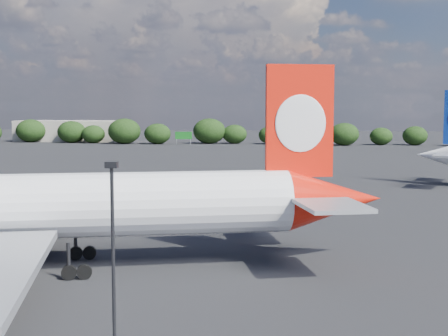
# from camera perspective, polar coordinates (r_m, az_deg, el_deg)

# --- Properties ---
(ground) EXTENTS (500.00, 500.00, 0.00)m
(ground) POSITION_cam_1_polar(r_m,az_deg,el_deg) (106.15, -5.54, -1.67)
(ground) COLOR black
(ground) RESTS_ON ground
(qantas_airliner) EXTENTS (51.52, 49.36, 17.04)m
(qantas_airliner) POSITION_cam_1_polar(r_m,az_deg,el_deg) (52.88, -14.14, -3.53)
(qantas_airliner) COLOR white
(qantas_airliner) RESTS_ON ground
(apron_lamp_post) EXTENTS (0.55, 0.30, 11.06)m
(apron_lamp_post) POSITION_cam_1_polar(r_m,az_deg,el_deg) (28.53, -10.08, -9.23)
(apron_lamp_post) COLOR black
(apron_lamp_post) RESTS_ON ground
(terminal_building) EXTENTS (42.00, 16.00, 8.00)m
(terminal_building) POSITION_cam_1_polar(r_m,az_deg,el_deg) (250.81, -13.69, 3.32)
(terminal_building) COLOR #9F9689
(terminal_building) RESTS_ON ground
(highway_sign) EXTENTS (6.00, 0.30, 4.50)m
(highway_sign) POSITION_cam_1_polar(r_m,az_deg,el_deg) (222.82, -3.72, 2.97)
(highway_sign) COLOR #156A1C
(highway_sign) RESTS_ON ground
(billboard_yellow) EXTENTS (5.00, 0.30, 5.50)m
(billboard_yellow) POSITION_cam_1_polar(r_m,az_deg,el_deg) (225.31, 4.09, 3.19)
(billboard_yellow) COLOR yellow
(billboard_yellow) RESTS_ON ground
(horizon_treeline) EXTENTS (208.07, 16.67, 9.19)m
(horizon_treeline) POSITION_cam_1_polar(r_m,az_deg,el_deg) (224.42, 0.86, 3.23)
(horizon_treeline) COLOR black
(horizon_treeline) RESTS_ON ground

